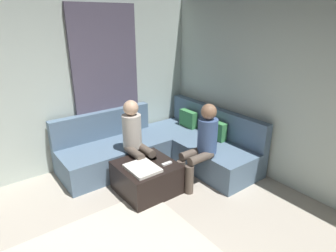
{
  "coord_description": "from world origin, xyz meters",
  "views": [
    {
      "loc": [
        1.38,
        -0.64,
        2.3
      ],
      "look_at": [
        -1.63,
        1.63,
        0.85
      ],
      "focal_mm": 30.33,
      "sensor_mm": 36.0,
      "label": 1
    }
  ],
  "objects_px": {
    "sectional_couch": "(164,147)",
    "person_on_couch_side": "(136,138)",
    "person_on_couch_back": "(202,142)",
    "coffee_mug": "(148,152)",
    "ottoman": "(146,177)",
    "game_remote": "(167,164)"
  },
  "relations": [
    {
      "from": "coffee_mug",
      "to": "person_on_couch_back",
      "type": "bearing_deg",
      "value": 46.44
    },
    {
      "from": "person_on_couch_back",
      "to": "person_on_couch_side",
      "type": "distance_m",
      "value": 0.97
    },
    {
      "from": "sectional_couch",
      "to": "ottoman",
      "type": "xyz_separation_m",
      "value": [
        0.53,
        -0.69,
        -0.07
      ]
    },
    {
      "from": "ottoman",
      "to": "person_on_couch_back",
      "type": "height_order",
      "value": "person_on_couch_back"
    },
    {
      "from": "sectional_couch",
      "to": "game_remote",
      "type": "bearing_deg",
      "value": -33.2
    },
    {
      "from": "coffee_mug",
      "to": "game_remote",
      "type": "distance_m",
      "value": 0.4
    },
    {
      "from": "ottoman",
      "to": "person_on_couch_side",
      "type": "distance_m",
      "value": 0.6
    },
    {
      "from": "sectional_couch",
      "to": "coffee_mug",
      "type": "height_order",
      "value": "sectional_couch"
    },
    {
      "from": "person_on_couch_back",
      "to": "person_on_couch_side",
      "type": "relative_size",
      "value": 1.0
    },
    {
      "from": "ottoman",
      "to": "person_on_couch_side",
      "type": "xyz_separation_m",
      "value": [
        -0.39,
        0.08,
        0.45
      ]
    },
    {
      "from": "sectional_couch",
      "to": "ottoman",
      "type": "distance_m",
      "value": 0.87
    },
    {
      "from": "ottoman",
      "to": "game_remote",
      "type": "distance_m",
      "value": 0.36
    },
    {
      "from": "person_on_couch_back",
      "to": "person_on_couch_side",
      "type": "height_order",
      "value": "same"
    },
    {
      "from": "ottoman",
      "to": "person_on_couch_side",
      "type": "bearing_deg",
      "value": 168.95
    },
    {
      "from": "coffee_mug",
      "to": "game_remote",
      "type": "bearing_deg",
      "value": 5.71
    },
    {
      "from": "sectional_couch",
      "to": "person_on_couch_side",
      "type": "relative_size",
      "value": 2.12
    },
    {
      "from": "game_remote",
      "to": "person_on_couch_side",
      "type": "relative_size",
      "value": 0.12
    },
    {
      "from": "sectional_couch",
      "to": "person_on_couch_back",
      "type": "xyz_separation_m",
      "value": [
        0.85,
        0.06,
        0.38
      ]
    },
    {
      "from": "ottoman",
      "to": "game_remote",
      "type": "height_order",
      "value": "game_remote"
    },
    {
      "from": "ottoman",
      "to": "coffee_mug",
      "type": "relative_size",
      "value": 8.0
    },
    {
      "from": "sectional_couch",
      "to": "coffee_mug",
      "type": "bearing_deg",
      "value": -58.27
    },
    {
      "from": "coffee_mug",
      "to": "game_remote",
      "type": "height_order",
      "value": "coffee_mug"
    }
  ]
}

